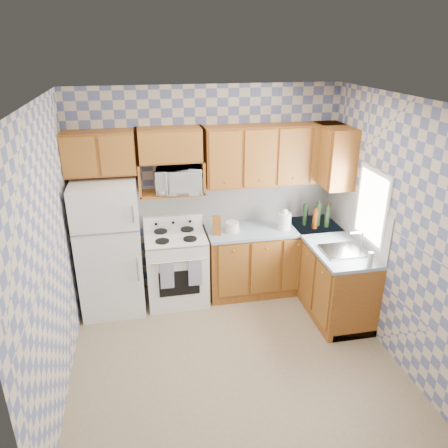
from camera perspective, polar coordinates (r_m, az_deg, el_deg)
The scene contains 31 objects.
floor at distance 4.97m, azimuth 1.18°, elevation -16.88°, with size 3.40×3.40×0.00m, color #7E694D.
back_wall at distance 5.69m, azimuth -2.18°, elevation 4.16°, with size 3.40×0.02×2.70m, color slate.
right_wall at distance 4.86m, azimuth 21.28°, elevation -0.80°, with size 0.02×3.20×2.70m, color slate.
backsplash_back at distance 5.80m, azimuth 1.76°, elevation 2.97°, with size 2.60×0.01×0.56m, color white.
backsplash_right at distance 5.55m, azimuth 16.75°, elevation 1.01°, with size 0.01×1.60×0.56m, color white.
refrigerator at distance 5.51m, azimuth -14.71°, elevation -3.00°, with size 0.75×0.70×1.68m, color silver.
stove_body at distance 5.70m, azimuth -6.20°, elevation -5.80°, with size 0.76×0.65×0.90m, color silver.
cooktop at distance 5.50m, azimuth -6.40°, elevation -1.64°, with size 0.76×0.65×0.03m, color silver.
backguard at distance 5.72m, azimuth -6.70°, elevation 0.35°, with size 0.76×0.08×0.17m, color silver.
dish_towel_left at distance 5.34m, azimuth -7.45°, elevation -6.67°, with size 0.16×0.03×0.35m, color navy.
dish_towel_right at distance 5.37m, azimuth -3.79°, elevation -6.36°, with size 0.16×0.03×0.35m, color navy.
base_cabinets_back at distance 5.96m, azimuth 6.30°, elevation -4.59°, with size 1.75×0.60×0.88m, color brown.
base_cabinets_right at distance 5.74m, azimuth 13.31°, elevation -6.24°, with size 0.60×1.60×0.88m, color brown.
countertop_back at distance 5.76m, azimuth 6.51°, elevation -0.55°, with size 1.77×0.63×0.04m, color gray.
countertop_right at distance 5.54m, azimuth 13.69°, elevation -2.08°, with size 0.63×1.60×0.04m, color gray.
upper_cabinets_back at distance 5.58m, azimuth 6.52°, elevation 9.00°, with size 1.75×0.33×0.74m, color brown.
upper_cabinets_fridge at distance 5.31m, azimuth -16.01°, elevation 8.90°, with size 0.82×0.33×0.50m, color brown.
upper_cabinets_right at distance 5.67m, azimuth 14.02°, elevation 8.69°, with size 0.33×0.70×0.74m, color brown.
microwave_shelf at distance 5.46m, azimuth -6.80°, elevation 4.12°, with size 0.80×0.33×0.03m, color brown.
microwave at distance 5.37m, azimuth -5.86°, elevation 5.75°, with size 0.55×0.37×0.31m, color silver.
sink at distance 5.25m, azimuth 15.31°, elevation -3.40°, with size 0.48×0.40×0.03m, color #B7B7BC.
window at distance 5.18m, azimuth 18.75°, elevation 2.15°, with size 0.02×0.66×0.86m, color silver.
bottle_0 at distance 5.83m, azimuth 12.17°, elevation 1.25°, with size 0.07×0.07×0.32m, color black.
bottle_1 at distance 5.82m, azimuth 13.30°, elevation 1.01°, with size 0.07×0.07×0.29m, color black.
bottle_2 at distance 5.93m, azimuth 13.34°, elevation 1.30°, with size 0.07×0.07×0.27m, color #532508.
bottle_3 at distance 5.74m, azimuth 11.81°, elevation 0.62°, with size 0.07×0.07×0.25m, color #532508.
bottle_4 at distance 5.83m, azimuth 10.58°, elevation 1.22°, with size 0.07×0.07×0.28m, color black.
knife_block at distance 5.45m, azimuth -0.96°, elevation -0.19°, with size 0.11×0.11×0.24m, color brown.
electric_kettle at distance 5.67m, azimuth 7.91°, elevation 0.39°, with size 0.17×0.17×0.21m, color silver.
food_containers at distance 5.56m, azimuth 1.07°, elevation -0.35°, with size 0.19×0.19×0.13m, color beige, non-canonical shape.
soap_bottle at distance 4.95m, azimuth 18.56°, elevation -4.42°, with size 0.06×0.06×0.17m, color beige.
Camera 1 is at (-0.84, -3.72, 3.18)m, focal length 35.00 mm.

